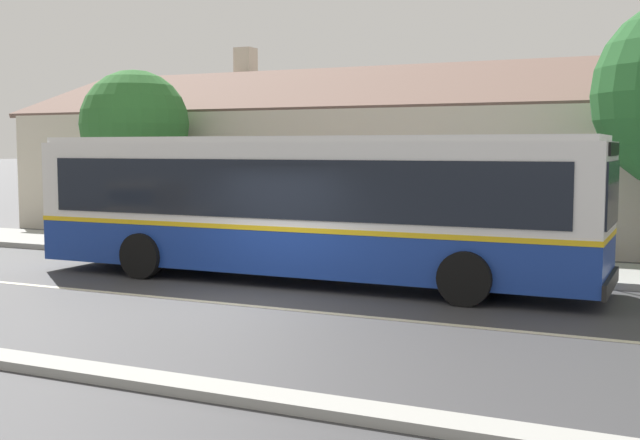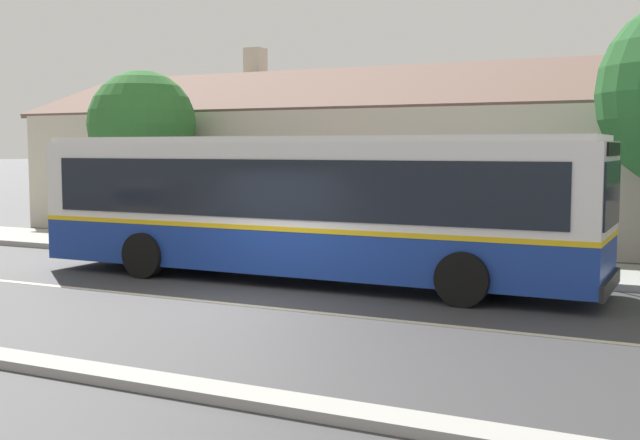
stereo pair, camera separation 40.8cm
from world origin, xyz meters
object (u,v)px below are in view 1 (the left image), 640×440
bench_down_street (295,239)px  street_tree_secondary (136,127)px  bench_by_building (139,231)px  transit_bus (306,204)px  bus_stop_sign (588,206)px

bench_down_street → street_tree_secondary: 7.06m
bench_by_building → street_tree_secondary: street_tree_secondary is taller
transit_bus → bench_down_street: bearing=121.1°
street_tree_secondary → bench_down_street: bearing=-15.2°
bench_down_street → bus_stop_sign: size_ratio=0.64×
bench_down_street → bench_by_building: bearing=-177.2°
bench_by_building → bench_down_street: size_ratio=1.13×
transit_bus → bus_stop_sign: size_ratio=5.17×
transit_bus → bench_down_street: size_ratio=8.14×
bench_by_building → street_tree_secondary: 3.80m
bench_by_building → street_tree_secondary: size_ratio=0.33×
transit_bus → bench_by_building: transit_bus is taller
transit_bus → bus_stop_sign: transit_bus is taller
bench_down_street → bus_stop_sign: bus_stop_sign is taller
transit_bus → street_tree_secondary: street_tree_secondary is taller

